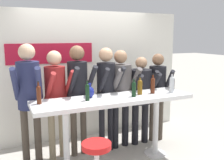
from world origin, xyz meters
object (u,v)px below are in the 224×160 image
Objects in this scene: person_right at (141,91)px; wine_bottle_0 at (39,94)px; person_far_left at (29,90)px; wine_bottle_6 at (87,91)px; person_center_left at (78,87)px; decorative_vase at (90,92)px; wine_bottle_5 at (153,84)px; person_far_right at (157,87)px; wine_bottle_2 at (140,86)px; person_left at (56,92)px; person_center at (106,87)px; tasting_table at (115,107)px; wine_bottle_4 at (172,83)px; wine_bottle_1 at (172,84)px; wine_bottle_3 at (134,88)px; person_center_right at (121,88)px.

wine_bottle_0 is (-1.83, -0.39, 0.21)m from person_right.
person_far_left reaches higher than wine_bottle_6.
decorative_vase is (0.07, -0.37, -0.00)m from person_center_left.
person_far_left reaches higher than decorative_vase.
person_right is at bearing 81.19° from wine_bottle_5.
decorative_vase is at bearing -156.61° from person_far_right.
person_left is at bearing 156.44° from wine_bottle_2.
person_center_left is 1.02× the size of person_center.
tasting_table is 1.31m from person_far_left.
tasting_table is 1.14m from wine_bottle_4.
wine_bottle_6 is at bearing -70.03° from person_left.
decorative_vase is at bearing -55.10° from person_left.
tasting_table is 8.12× the size of wine_bottle_6.
wine_bottle_6 is at bearing -99.39° from person_center_left.
person_center reaches higher than wine_bottle_2.
person_center_left is 5.76× the size of wine_bottle_5.
wine_bottle_1 reaches higher than wine_bottle_4.
wine_bottle_3 is (1.37, -0.16, -0.01)m from wine_bottle_0.
tasting_table is at bearing -58.88° from person_center_left.
decorative_vase is (0.82, -0.38, -0.02)m from person_far_left.
wine_bottle_6 reaches higher than wine_bottle_3.
wine_bottle_1 is at bearing -4.36° from person_far_left.
decorative_vase is at bearing -157.00° from person_center_right.
person_center_right is at bearing 27.23° from decorative_vase.
person_center_left is 8.28× the size of decorative_vase.
wine_bottle_3 is 0.72m from wine_bottle_6.
wine_bottle_2 is at bearing -82.85° from person_center_right.
wine_bottle_6 is (-1.53, -0.49, 0.16)m from person_far_right.
person_center_right is at bearing 15.88° from wine_bottle_0.
person_center_left is (-0.41, 0.51, 0.25)m from tasting_table.
wine_bottle_3 is (-0.70, 0.01, -0.02)m from wine_bottle_1.
wine_bottle_0 is 2.08m from wine_bottle_1.
wine_bottle_0 reaches higher than wine_bottle_4.
wine_bottle_5 reaches higher than decorative_vase.
wine_bottle_4 is at bearing -50.21° from person_right.
wine_bottle_1 is 1.07× the size of wine_bottle_6.
person_far_right is (0.75, -0.02, -0.03)m from person_center_right.
wine_bottle_2 and wine_bottle_3 have the same top height.
wine_bottle_5 reaches higher than wine_bottle_3.
wine_bottle_0 is at bearing -167.37° from person_center.
person_far_right is (2.27, -0.04, -0.13)m from person_far_left.
person_center_left reaches higher than person_right.
person_far_right is (0.35, 0.00, 0.05)m from person_right.
decorative_vase is (0.74, 0.05, -0.05)m from wine_bottle_0.
person_center_left is (0.75, -0.01, -0.02)m from person_far_left.
person_far_left is 5.87× the size of wine_bottle_5.
decorative_vase is at bearing 161.55° from wine_bottle_3.
person_center_left is at bearing -16.95° from person_left.
wine_bottle_4 is at bearing 2.47° from wine_bottle_6.
wine_bottle_0 is 1.44× the size of decorative_vase.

